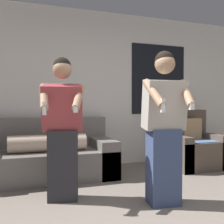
# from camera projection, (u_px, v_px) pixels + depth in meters

# --- Properties ---
(wall_back) EXTENTS (6.34, 0.07, 2.70)m
(wall_back) POSITION_uv_depth(u_px,v_px,m) (98.00, 89.00, 4.61)
(wall_back) COLOR silver
(wall_back) RESTS_ON ground_plane
(couch) EXTENTS (1.94, 0.96, 0.86)m
(couch) POSITION_uv_depth(u_px,v_px,m) (47.00, 157.00, 3.86)
(couch) COLOR slate
(couch) RESTS_ON ground_plane
(armchair) EXTENTS (0.89, 0.84, 0.98)m
(armchair) POSITION_uv_depth(u_px,v_px,m) (191.00, 147.00, 4.54)
(armchair) COLOR brown
(armchair) RESTS_ON ground_plane
(person_left) EXTENTS (0.50, 0.57, 1.58)m
(person_left) POSITION_uv_depth(u_px,v_px,m) (63.00, 129.00, 2.90)
(person_left) COLOR #28282D
(person_left) RESTS_ON ground_plane
(person_right) EXTENTS (0.49, 0.51, 1.63)m
(person_right) POSITION_uv_depth(u_px,v_px,m) (164.00, 128.00, 2.77)
(person_right) COLOR #384770
(person_right) RESTS_ON ground_plane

